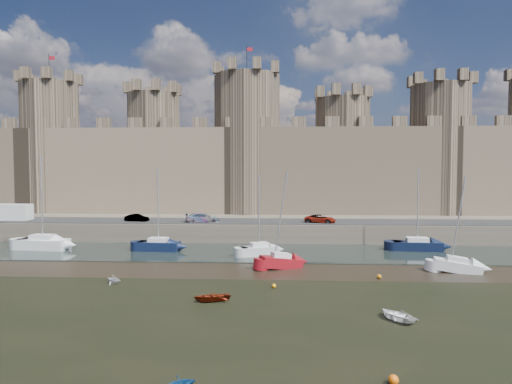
% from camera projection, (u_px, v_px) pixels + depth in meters
% --- Properties ---
extents(ground, '(160.00, 160.00, 0.00)m').
position_uv_depth(ground, '(163.00, 320.00, 29.93)').
color(ground, black).
rests_on(ground, ground).
extents(seaweed_patch, '(70.00, 34.00, 0.01)m').
position_uv_depth(seaweed_patch, '(134.00, 357.00, 23.95)').
color(seaweed_patch, black).
rests_on(seaweed_patch, ground).
extents(water_channel, '(160.00, 12.00, 0.08)m').
position_uv_depth(water_channel, '(215.00, 252.00, 53.86)').
color(water_channel, black).
rests_on(water_channel, ground).
extents(quay, '(160.00, 60.00, 2.50)m').
position_uv_depth(quay, '(241.00, 212.00, 89.70)').
color(quay, '#4C443A').
rests_on(quay, ground).
extents(road, '(160.00, 7.00, 0.10)m').
position_uv_depth(road, '(225.00, 221.00, 63.70)').
color(road, black).
rests_on(road, quay).
extents(castle, '(108.50, 11.00, 29.00)m').
position_uv_depth(castle, '(231.00, 158.00, 77.22)').
color(castle, '#42382B').
rests_on(castle, quay).
extents(car_1, '(3.44, 1.68, 1.09)m').
position_uv_depth(car_1, '(137.00, 218.00, 63.20)').
color(car_1, gray).
rests_on(car_1, quay).
extents(car_2, '(4.85, 2.66, 1.33)m').
position_uv_depth(car_2, '(202.00, 218.00, 62.32)').
color(car_2, gray).
rests_on(car_2, quay).
extents(car_3, '(4.54, 2.96, 1.16)m').
position_uv_depth(car_3, '(320.00, 219.00, 61.59)').
color(car_3, gray).
rests_on(car_3, quay).
extents(van, '(5.41, 2.26, 2.34)m').
position_uv_depth(van, '(12.00, 212.00, 64.77)').
color(van, silver).
rests_on(van, quay).
extents(sailboat_0, '(6.30, 2.95, 11.40)m').
position_uv_depth(sailboat_0, '(43.00, 243.00, 55.41)').
color(sailboat_0, silver).
rests_on(sailboat_0, ground).
extents(sailboat_1, '(5.13, 2.36, 9.99)m').
position_uv_depth(sailboat_1, '(158.00, 245.00, 54.47)').
color(sailboat_1, black).
rests_on(sailboat_1, ground).
extents(sailboat_2, '(4.60, 3.25, 9.26)m').
position_uv_depth(sailboat_2, '(259.00, 249.00, 51.65)').
color(sailboat_2, silver).
rests_on(sailboat_2, ground).
extents(sailboat_3, '(5.76, 2.60, 9.85)m').
position_uv_depth(sailboat_3, '(417.00, 245.00, 54.70)').
color(sailboat_3, black).
rests_on(sailboat_3, ground).
extents(sailboat_4, '(4.47, 3.15, 9.75)m').
position_uv_depth(sailboat_4, '(281.00, 261.00, 45.37)').
color(sailboat_4, maroon).
rests_on(sailboat_4, ground).
extents(sailboat_5, '(4.51, 2.43, 9.24)m').
position_uv_depth(sailboat_5, '(457.00, 265.00, 43.63)').
color(sailboat_5, silver).
rests_on(sailboat_5, ground).
extents(dinghy_1, '(1.66, 1.54, 0.72)m').
position_uv_depth(dinghy_1, '(180.00, 383.00, 20.32)').
color(dinghy_1, navy).
rests_on(dinghy_1, ground).
extents(dinghy_2, '(3.04, 3.39, 0.58)m').
position_uv_depth(dinghy_2, '(397.00, 316.00, 29.86)').
color(dinghy_2, white).
rests_on(dinghy_2, ground).
extents(dinghy_3, '(1.84, 1.74, 0.76)m').
position_uv_depth(dinghy_3, '(114.00, 279.00, 39.16)').
color(dinghy_3, beige).
rests_on(dinghy_3, ground).
extents(dinghy_4, '(3.34, 2.93, 0.58)m').
position_uv_depth(dinghy_4, '(212.00, 297.00, 34.08)').
color(dinghy_4, maroon).
rests_on(dinghy_4, ground).
extents(buoy_1, '(0.38, 0.38, 0.38)m').
position_uv_depth(buoy_1, '(274.00, 286.00, 37.76)').
color(buoy_1, orange).
rests_on(buoy_1, ground).
extents(buoy_2, '(0.47, 0.47, 0.47)m').
position_uv_depth(buoy_2, '(393.00, 380.00, 20.92)').
color(buoy_2, '#F5600A').
rests_on(buoy_2, ground).
extents(buoy_3, '(0.40, 0.40, 0.40)m').
position_uv_depth(buoy_3, '(379.00, 276.00, 41.00)').
color(buoy_3, orange).
rests_on(buoy_3, ground).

